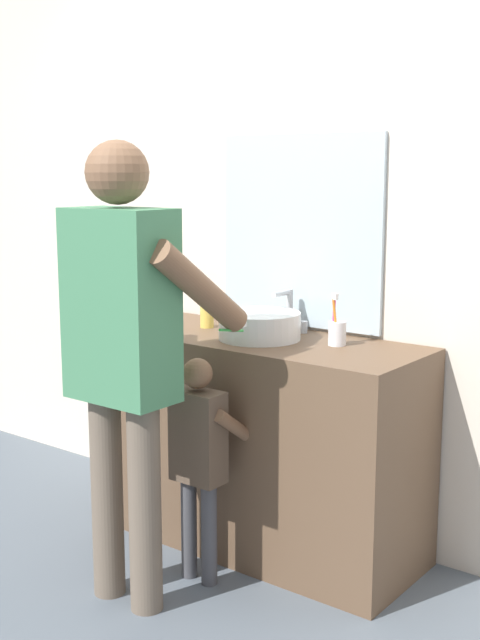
{
  "coord_description": "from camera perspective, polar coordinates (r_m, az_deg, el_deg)",
  "views": [
    {
      "loc": [
        1.96,
        -2.39,
        1.57
      ],
      "look_at": [
        0.0,
        0.15,
        0.99
      ],
      "focal_mm": 46.59,
      "sensor_mm": 36.0,
      "label": 1
    }
  ],
  "objects": [
    {
      "name": "ground_plane",
      "position": [
        3.47,
        -1.58,
        -16.72
      ],
      "size": [
        14.0,
        14.0,
        0.0
      ],
      "primitive_type": "plane",
      "color": "slate"
    },
    {
      "name": "back_wall",
      "position": [
        3.6,
        4.59,
        6.67
      ],
      "size": [
        4.4,
        0.1,
        2.7
      ],
      "color": "beige",
      "rests_on": "ground"
    },
    {
      "name": "vanity_cabinet",
      "position": [
        3.51,
        1.51,
        -8.43
      ],
      "size": [
        1.36,
        0.54,
        0.9
      ],
      "primitive_type": "cube",
      "color": "brown",
      "rests_on": "ground"
    },
    {
      "name": "sink_basin",
      "position": [
        3.37,
        1.35,
        -0.36
      ],
      "size": [
        0.33,
        0.33,
        0.11
      ],
      "color": "silver",
      "rests_on": "vanity_cabinet"
    },
    {
      "name": "faucet",
      "position": [
        3.53,
        3.32,
        0.51
      ],
      "size": [
        0.18,
        0.14,
        0.18
      ],
      "color": "#B7BABF",
      "rests_on": "vanity_cabinet"
    },
    {
      "name": "toothbrush_cup",
      "position": [
        3.27,
        6.67,
        -0.81
      ],
      "size": [
        0.07,
        0.07,
        0.21
      ],
      "color": "silver",
      "rests_on": "vanity_cabinet"
    },
    {
      "name": "soap_bottle",
      "position": [
        3.62,
        -2.29,
        0.54
      ],
      "size": [
        0.06,
        0.06,
        0.17
      ],
      "color": "gold",
      "rests_on": "vanity_cabinet"
    },
    {
      "name": "child_toddler",
      "position": [
        3.19,
        -2.79,
        -8.88
      ],
      "size": [
        0.27,
        0.27,
        0.88
      ],
      "color": "#47474C",
      "rests_on": "ground"
    },
    {
      "name": "adult_parent",
      "position": [
        2.94,
        -7.93,
        -0.97
      ],
      "size": [
        0.52,
        0.55,
        1.67
      ],
      "color": "#6B5B4C",
      "rests_on": "ground"
    }
  ]
}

